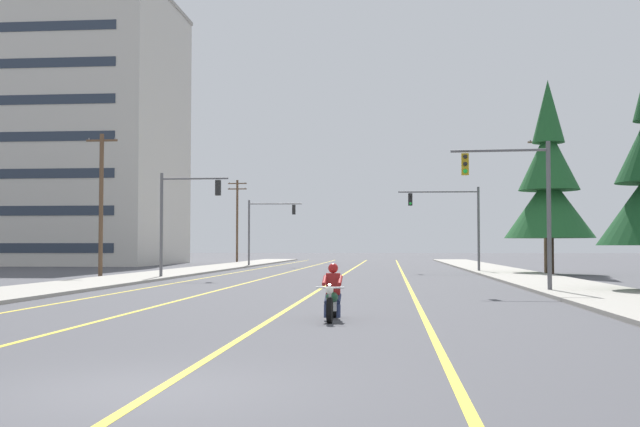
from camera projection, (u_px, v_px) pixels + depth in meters
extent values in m
plane|color=#47474C|center=(135.00, 391.00, 10.16)|extent=(400.00, 400.00, 0.00)
cube|color=yellow|center=(346.00, 273.00, 54.91)|extent=(0.16, 100.00, 0.01)
cube|color=yellow|center=(286.00, 273.00, 55.29)|extent=(0.16, 100.00, 0.01)
cube|color=yellow|center=(402.00, 273.00, 54.56)|extent=(0.16, 100.00, 0.01)
cube|color=yellow|center=(236.00, 272.00, 55.62)|extent=(0.16, 100.00, 0.01)
cube|color=#9E998E|center=(517.00, 275.00, 48.95)|extent=(4.40, 110.00, 0.14)
cube|color=#9E998E|center=(166.00, 274.00, 50.98)|extent=(4.40, 110.00, 0.14)
cylinder|color=black|center=(330.00, 310.00, 19.05)|extent=(0.13, 0.64, 0.64)
cylinder|color=black|center=(335.00, 306.00, 20.60)|extent=(0.13, 0.64, 0.64)
cylinder|color=silver|center=(330.00, 297.00, 19.17)|extent=(0.07, 0.33, 0.68)
sphere|color=white|center=(329.00, 290.00, 19.03)|extent=(0.20, 0.20, 0.20)
cylinder|color=silver|center=(330.00, 288.00, 19.23)|extent=(0.70, 0.05, 0.04)
ellipsoid|color=#143D23|center=(332.00, 297.00, 19.72)|extent=(0.33, 0.56, 0.28)
cube|color=silver|center=(332.00, 306.00, 19.83)|extent=(0.25, 0.44, 0.24)
cube|color=black|center=(333.00, 298.00, 20.15)|extent=(0.29, 0.52, 0.12)
cube|color=#143D23|center=(335.00, 294.00, 20.56)|extent=(0.20, 0.36, 0.08)
cylinder|color=silver|center=(328.00, 307.00, 20.24)|extent=(0.09, 0.55, 0.08)
cube|color=maroon|center=(333.00, 284.00, 20.13)|extent=(0.36, 0.24, 0.56)
sphere|color=#B21919|center=(333.00, 268.00, 20.13)|extent=(0.26, 0.26, 0.26)
cylinder|color=navy|center=(338.00, 299.00, 19.96)|extent=(0.15, 0.44, 0.30)
cylinder|color=navy|center=(338.00, 311.00, 19.77)|extent=(0.11, 0.16, 0.35)
cylinder|color=maroon|center=(340.00, 281.00, 19.85)|extent=(0.11, 0.52, 0.27)
cylinder|color=navy|center=(327.00, 299.00, 19.99)|extent=(0.15, 0.44, 0.30)
cylinder|color=navy|center=(326.00, 311.00, 19.80)|extent=(0.11, 0.16, 0.35)
cylinder|color=maroon|center=(325.00, 280.00, 19.89)|extent=(0.11, 0.52, 0.27)
cylinder|color=#56565B|center=(549.00, 217.00, 31.49)|extent=(0.18, 0.18, 6.20)
cylinder|color=#56565B|center=(499.00, 151.00, 31.88)|extent=(3.94, 0.31, 0.11)
cube|color=#B79319|center=(465.00, 164.00, 32.05)|extent=(0.31, 0.25, 0.90)
sphere|color=black|center=(465.00, 157.00, 31.91)|extent=(0.18, 0.18, 0.18)
sphere|color=black|center=(465.00, 164.00, 31.90)|extent=(0.18, 0.18, 0.18)
sphere|color=green|center=(465.00, 171.00, 31.89)|extent=(0.18, 0.18, 0.18)
cylinder|color=#56565B|center=(161.00, 226.00, 45.32)|extent=(0.18, 0.18, 6.20)
cylinder|color=#56565B|center=(195.00, 179.00, 45.18)|extent=(4.01, 0.27, 0.11)
cube|color=black|center=(218.00, 188.00, 44.97)|extent=(0.31, 0.25, 0.90)
sphere|color=black|center=(219.00, 183.00, 45.14)|extent=(0.18, 0.18, 0.18)
sphere|color=black|center=(219.00, 188.00, 45.13)|extent=(0.18, 0.18, 0.18)
sphere|color=green|center=(219.00, 193.00, 45.12)|extent=(0.18, 0.18, 0.18)
cylinder|color=#56565B|center=(479.00, 230.00, 55.87)|extent=(0.18, 0.18, 6.20)
cylinder|color=#56565B|center=(438.00, 192.00, 56.14)|extent=(5.78, 0.33, 0.11)
cube|color=black|center=(410.00, 199.00, 56.21)|extent=(0.31, 0.25, 0.90)
sphere|color=black|center=(410.00, 195.00, 56.07)|extent=(0.18, 0.18, 0.18)
sphere|color=black|center=(410.00, 199.00, 56.06)|extent=(0.18, 0.18, 0.18)
sphere|color=green|center=(410.00, 203.00, 56.05)|extent=(0.18, 0.18, 0.18)
cylinder|color=#56565B|center=(249.00, 233.00, 72.06)|extent=(0.18, 0.18, 6.20)
cylinder|color=#56565B|center=(275.00, 204.00, 72.03)|extent=(4.94, 0.27, 0.11)
cube|color=black|center=(294.00, 210.00, 71.91)|extent=(0.31, 0.25, 0.90)
sphere|color=black|center=(294.00, 207.00, 72.08)|extent=(0.18, 0.18, 0.18)
sphere|color=black|center=(294.00, 210.00, 72.06)|extent=(0.18, 0.18, 0.18)
sphere|color=green|center=(294.00, 213.00, 72.05)|extent=(0.18, 0.18, 0.18)
cylinder|color=brown|center=(101.00, 205.00, 47.02)|extent=(0.26, 0.26, 8.76)
cube|color=brown|center=(102.00, 140.00, 47.19)|extent=(1.94, 0.12, 0.12)
cylinder|color=slate|center=(89.00, 139.00, 47.26)|extent=(0.08, 0.08, 0.12)
cylinder|color=slate|center=(115.00, 139.00, 47.12)|extent=(0.08, 0.08, 0.12)
cylinder|color=brown|center=(545.00, 204.00, 55.59)|extent=(0.26, 0.26, 9.82)
cube|color=brown|center=(544.00, 142.00, 55.78)|extent=(2.38, 0.12, 0.12)
cylinder|color=slate|center=(530.00, 141.00, 55.87)|extent=(0.08, 0.08, 0.12)
cylinder|color=slate|center=(559.00, 141.00, 55.69)|extent=(0.08, 0.08, 0.12)
cylinder|color=brown|center=(237.00, 221.00, 91.53)|extent=(0.26, 0.26, 9.74)
cube|color=brown|center=(237.00, 184.00, 91.72)|extent=(2.22, 0.12, 0.12)
cylinder|color=slate|center=(230.00, 183.00, 91.81)|extent=(0.08, 0.08, 0.12)
cylinder|color=slate|center=(245.00, 183.00, 91.64)|extent=(0.08, 0.08, 0.12)
cube|color=brown|center=(237.00, 189.00, 91.69)|extent=(2.26, 0.12, 0.12)
cylinder|color=slate|center=(229.00, 188.00, 91.78)|extent=(0.08, 0.08, 0.12)
cylinder|color=slate|center=(245.00, 188.00, 91.61)|extent=(0.08, 0.08, 0.12)
cylinder|color=#423023|center=(550.00, 256.00, 51.92)|extent=(0.54, 0.54, 2.45)
cone|color=#1E5628|center=(549.00, 206.00, 52.06)|extent=(5.99, 5.99, 4.30)
cone|color=#1E5628|center=(549.00, 159.00, 52.20)|extent=(4.07, 4.07, 4.30)
cone|color=#1E5628|center=(548.00, 111.00, 52.33)|extent=(2.16, 2.16, 4.30)
cube|color=beige|center=(39.00, 133.00, 81.57)|extent=(27.93, 18.72, 27.64)
cube|color=#9B978F|center=(41.00, 2.00, 82.16)|extent=(28.17, 18.96, 0.40)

